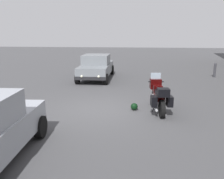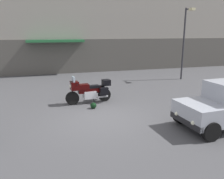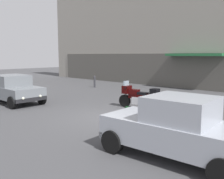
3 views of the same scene
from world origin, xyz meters
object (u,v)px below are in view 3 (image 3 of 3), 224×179
at_px(helmet, 127,109).
at_px(car_hatchback_near, 176,128).
at_px(motorcycle, 139,97).
at_px(bollard_curbside, 95,81).
at_px(car_sedan_far, 11,89).

xyz_separation_m(helmet, car_hatchback_near, (4.36, -3.36, 0.67)).
relative_size(helmet, car_hatchback_near, 0.07).
bearing_deg(car_hatchback_near, motorcycle, -47.18).
relative_size(helmet, bollard_curbside, 0.29).
xyz_separation_m(helmet, bollard_curbside, (-7.78, 5.26, 0.38)).
height_order(car_hatchback_near, bollard_curbside, car_hatchback_near).
distance_m(motorcycle, car_sedan_far, 7.30).
distance_m(helmet, car_sedan_far, 6.93).
relative_size(helmet, car_sedan_far, 0.06).
bearing_deg(car_sedan_far, motorcycle, 28.02).
relative_size(motorcycle, helmet, 8.08).
xyz_separation_m(motorcycle, car_hatchback_near, (4.34, -4.27, 0.19)).
bearing_deg(helmet, motorcycle, 89.17).
bearing_deg(motorcycle, car_hatchback_near, 129.88).
bearing_deg(motorcycle, bollard_curbside, -34.82).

